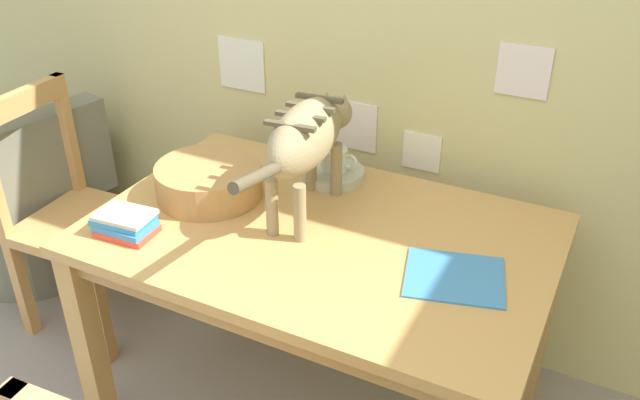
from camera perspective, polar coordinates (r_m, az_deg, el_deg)
dining_table at (r=2.00m, az=-0.00°, el=-4.64°), size 1.33×0.86×0.72m
cat at (r=1.93m, az=-1.06°, el=5.36°), size 0.19×0.72×0.35m
saucer_bowl at (r=2.21m, az=1.17°, el=2.20°), size 0.20×0.20×0.03m
coffee_mug at (r=2.19m, az=1.26°, el=3.46°), size 0.13×0.09×0.08m
magazine at (r=1.79m, az=11.35°, el=-6.42°), size 0.30×0.28×0.01m
book_stack at (r=2.00m, az=-16.20°, el=-1.93°), size 0.18×0.13×0.06m
wicker_basket at (r=2.13m, az=-9.41°, el=1.66°), size 0.33×0.33×0.11m
wooden_chair_far at (r=2.68m, az=-20.06°, el=-1.42°), size 0.44×0.44×0.93m
wicker_armchair at (r=3.16m, az=-23.24°, el=-1.00°), size 0.65×0.67×0.78m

